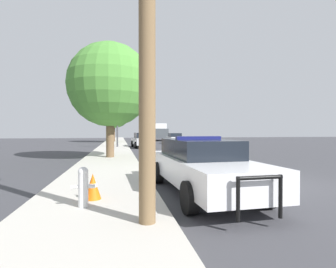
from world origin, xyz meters
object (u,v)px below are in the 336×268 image
Objects in this scene: police_car at (201,164)px; traffic_cone at (93,186)px; fire_hydrant at (83,186)px; box_truck at (158,131)px; tree_sidewalk_near at (110,85)px; tree_sidewalk_far at (114,110)px; car_background_oncoming at (175,138)px; utility_pole at (147,18)px; car_background_distant at (145,135)px; traffic_light at (132,113)px; car_background_midblock at (142,140)px.

traffic_cone is (-2.81, -0.66, -0.35)m from police_car.
fire_hydrant is 0.12× the size of box_truck.
tree_sidewalk_near is at bearing 88.81° from fire_hydrant.
police_car is at bearing -84.82° from tree_sidewalk_far.
car_background_oncoming reaches higher than fire_hydrant.
car_background_distant is at bearing 84.41° from utility_pole.
traffic_light is 10.11m from car_background_oncoming.
tree_sidewalk_far reaches higher than traffic_light.
tree_sidewalk_near reaches higher than traffic_light.
police_car is 27.12m from car_background_oncoming.
fire_hydrant is 0.12× the size of tree_sidewalk_far.
tree_sidewalk_far is (-7.45, -6.00, 3.08)m from box_truck.
car_background_distant is at bearing 81.12° from tree_sidewalk_near.
traffic_cone is (-7.83, -27.31, -0.32)m from car_background_oncoming.
traffic_cone is (-1.85, -19.62, -3.05)m from traffic_light.
traffic_light is at bearing 79.83° from tree_sidewalk_near.
car_background_oncoming is 0.60× the size of tree_sidewalk_far.
traffic_cone is (0.13, 0.59, -0.15)m from fire_hydrant.
police_car is 45.36m from car_background_distant.
traffic_cone is (-0.08, -9.76, -4.00)m from tree_sidewalk_near.
car_background_midblock is 7.88× the size of traffic_cone.
fire_hydrant is (-2.95, -1.25, -0.21)m from police_car.
police_car is 1.16× the size of traffic_light.
tree_sidewalk_near is (-2.73, 9.10, 3.65)m from police_car.
box_truck is (6.28, 40.51, -2.04)m from utility_pole.
police_car is at bearing -87.10° from traffic_light.
fire_hydrant is at bearing -102.11° from car_background_midblock.
car_background_oncoming is (6.76, 29.08, -2.89)m from utility_pole.
car_background_midblock is 1.04× the size of car_background_distant.
box_truck is (7.49, 39.34, 1.02)m from fire_hydrant.
car_background_midblock is (1.09, 0.56, -2.70)m from traffic_light.
traffic_light is 26.73m from car_background_distant.
tree_sidewalk_near is 11.54× the size of traffic_cone.
fire_hydrant is at bearing 20.29° from police_car.
car_background_oncoming is at bearing 74.07° from fire_hydrant.
car_background_midblock is 13.49m from tree_sidewalk_far.
car_background_oncoming is at bearing -34.42° from tree_sidewalk_far.
car_background_midblock reaches higher than car_background_oncoming.
tree_sidewalk_far is at bearing 99.87° from car_background_midblock.
traffic_light reaches higher than car_background_distant.
box_truck is (5.50, 19.12, -1.89)m from traffic_light.
tree_sidewalk_far is (-1.17, 34.51, 1.04)m from utility_pole.
traffic_light reaches higher than car_background_midblock.
utility_pole reaches higher than traffic_cone.
traffic_cone is at bearing -90.48° from tree_sidewalk_near.
fire_hydrant is 46.89m from car_background_distant.
car_background_oncoming is 0.60× the size of box_truck.
tree_sidewalk_far is at bearing 90.17° from traffic_cone.
traffic_light is 2.96m from car_background_midblock.
car_background_oncoming is at bearing 76.91° from utility_pole.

